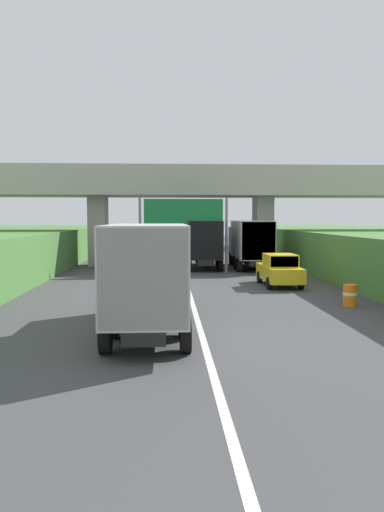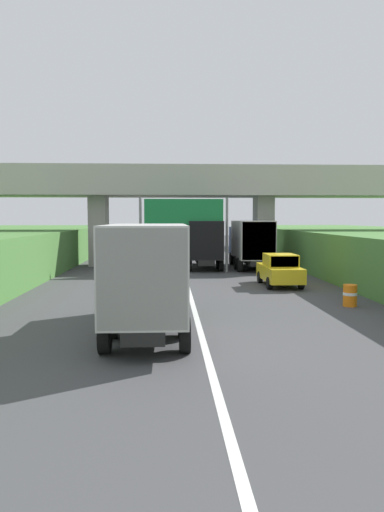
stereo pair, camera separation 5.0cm
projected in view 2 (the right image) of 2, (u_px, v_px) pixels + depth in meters
name	position (u px, v px, depth m)	size (l,w,h in m)	color
lane_centre_stripe	(185.00, 276.00, 29.84)	(0.20, 98.21, 0.01)	white
overpass_bridge	(182.00, 192.00, 36.64)	(40.00, 4.80, 7.49)	#ADA89E
overhead_highway_sign	(184.00, 218.00, 31.50)	(5.88, 0.18, 4.99)	slate
truck_green	(148.00, 272.00, 15.01)	(2.44, 7.30, 3.44)	black
truck_blue	(250.00, 242.00, 34.52)	(2.44, 7.30, 3.44)	black
truck_red	(193.00, 234.00, 51.39)	(2.44, 7.30, 3.44)	black
truck_black	(203.00, 241.00, 34.83)	(2.44, 7.30, 3.44)	black
car_yellow	(280.00, 270.00, 25.61)	(1.86, 4.10, 1.72)	gold
construction_barrel_3	(350.00, 295.00, 19.72)	(0.57, 0.57, 0.90)	orange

